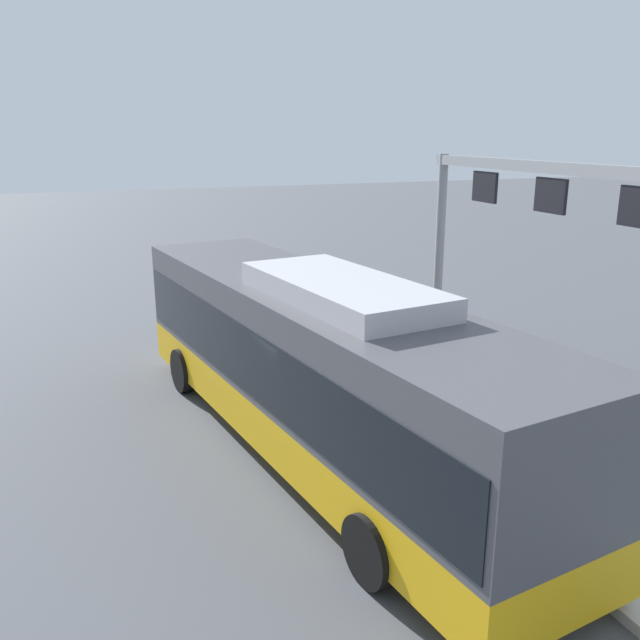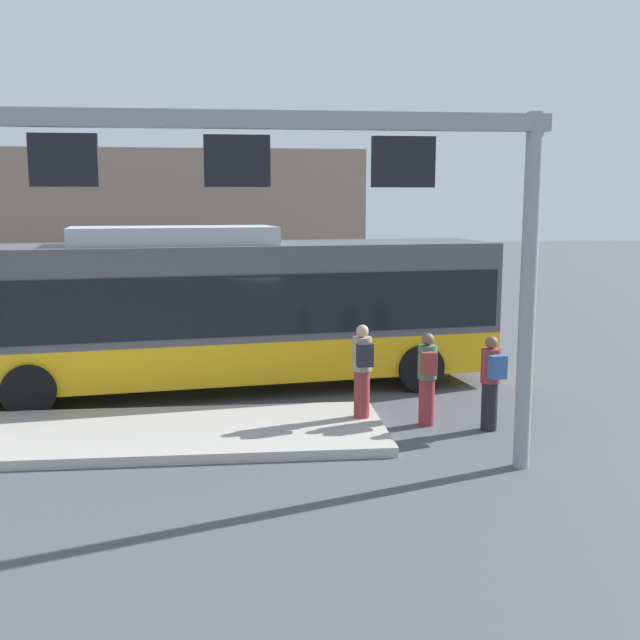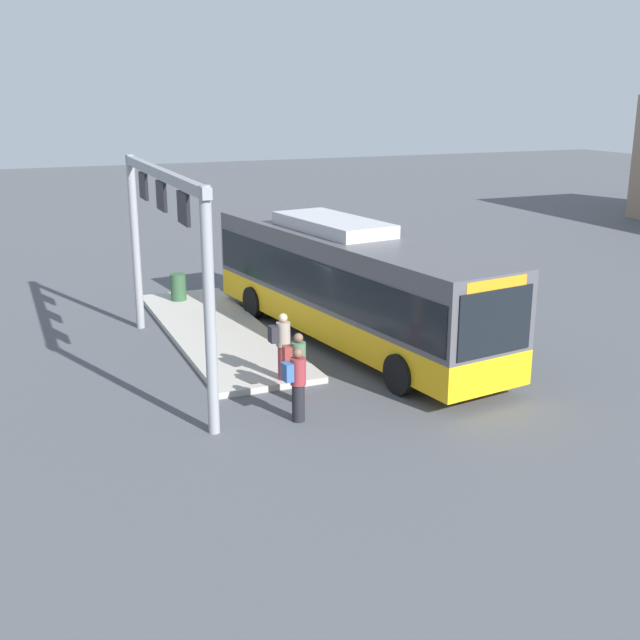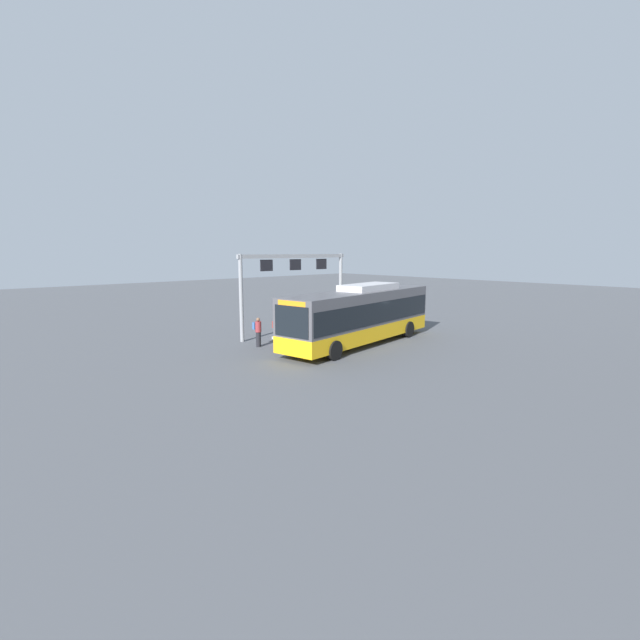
# 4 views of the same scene
# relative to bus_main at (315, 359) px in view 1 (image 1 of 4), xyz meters

# --- Properties ---
(ground_plane) EXTENTS (120.00, 120.00, 0.00)m
(ground_plane) POSITION_rel_bus_main_xyz_m (0.01, 0.00, -1.81)
(ground_plane) COLOR #4C4F54
(platform_curb) EXTENTS (10.00, 2.80, 0.16)m
(platform_curb) POSITION_rel_bus_main_xyz_m (-2.09, -3.28, -1.73)
(platform_curb) COLOR #B2ADA3
(platform_curb) RESTS_ON ground
(bus_main) EXTENTS (12.00, 4.20, 3.46)m
(bus_main) POSITION_rel_bus_main_xyz_m (0.00, 0.00, 0.00)
(bus_main) COLOR #EAAD14
(bus_main) RESTS_ON ground
(person_boarding) EXTENTS (0.38, 0.55, 1.67)m
(person_boarding) POSITION_rel_bus_main_xyz_m (4.78, -3.43, -0.92)
(person_boarding) COLOR black
(person_boarding) RESTS_ON ground
(person_waiting_near) EXTENTS (0.35, 0.53, 1.67)m
(person_waiting_near) POSITION_rel_bus_main_xyz_m (2.60, -2.97, -0.76)
(person_waiting_near) COLOR maroon
(person_waiting_near) RESTS_ON platform_curb
(person_waiting_mid) EXTENTS (0.38, 0.56, 1.67)m
(person_waiting_mid) POSITION_rel_bus_main_xyz_m (3.76, -3.03, -0.92)
(person_waiting_mid) COLOR maroon
(person_waiting_mid) RESTS_ON ground
(platform_sign_gantry) EXTENTS (8.76, 0.24, 5.20)m
(platform_sign_gantry) POSITION_rel_bus_main_xyz_m (0.48, -5.27, 1.91)
(platform_sign_gantry) COLOR gray
(platform_sign_gantry) RESTS_ON ground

